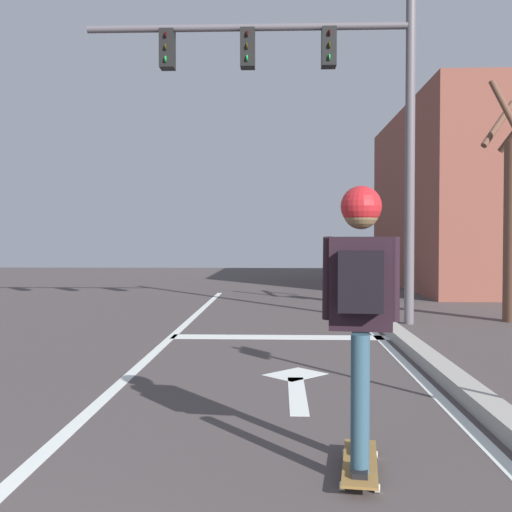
{
  "coord_description": "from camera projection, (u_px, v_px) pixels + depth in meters",
  "views": [
    {
      "loc": [
        1.63,
        -0.33,
        1.43
      ],
      "look_at": [
        1.36,
        6.74,
        1.23
      ],
      "focal_mm": 43.85,
      "sensor_mm": 36.0,
      "label": 1
    }
  ],
  "objects": [
    {
      "name": "lane_line_center",
      "position": [
        127.0,
        377.0,
        6.42
      ],
      "size": [
        0.12,
        20.0,
        0.01
      ],
      "primitive_type": "cube",
      "color": "silver",
      "rests_on": "ground"
    },
    {
      "name": "lane_line_curbside",
      "position": [
        421.0,
        380.0,
        6.31
      ],
      "size": [
        0.12,
        20.0,
        0.01
      ],
      "primitive_type": "cube",
      "color": "silver",
      "rests_on": "ground"
    },
    {
      "name": "stop_bar",
      "position": [
        280.0,
        337.0,
        9.06
      ],
      "size": [
        3.15,
        0.4,
        0.01
      ],
      "primitive_type": "cube",
      "color": "silver",
      "rests_on": "ground"
    },
    {
      "name": "lane_arrow_stem",
      "position": [
        297.0,
        394.0,
        5.73
      ],
      "size": [
        0.16,
        1.4,
        0.01
      ],
      "primitive_type": "cube",
      "color": "silver",
      "rests_on": "ground"
    },
    {
      "name": "lane_arrow_head",
      "position": [
        295.0,
        374.0,
        6.57
      ],
      "size": [
        0.71,
        0.71,
        0.01
      ],
      "primitive_type": "cube",
      "rotation": [
        0.0,
        0.0,
        0.79
      ],
      "color": "silver",
      "rests_on": "ground"
    },
    {
      "name": "curb_strip",
      "position": [
        446.0,
        374.0,
        6.3
      ],
      "size": [
        0.24,
        24.0,
        0.14
      ],
      "primitive_type": "cube",
      "color": "#A39F97",
      "rests_on": "ground"
    },
    {
      "name": "skateboard",
      "position": [
        360.0,
        463.0,
        3.8
      ],
      "size": [
        0.31,
        0.83,
        0.08
      ],
      "color": "olive",
      "rests_on": "ground"
    },
    {
      "name": "skater",
      "position": [
        361.0,
        287.0,
        3.76
      ],
      "size": [
        0.46,
        0.62,
        1.67
      ],
      "color": "#2D4D5D",
      "rests_on": "skateboard"
    },
    {
      "name": "traffic_signal_mast",
      "position": [
        312.0,
        89.0,
        10.42
      ],
      "size": [
        5.49,
        0.34,
        5.42
      ],
      "color": "#59535A",
      "rests_on": "ground"
    }
  ]
}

